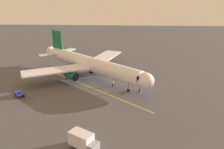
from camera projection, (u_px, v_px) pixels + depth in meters
ground_plane at (91, 75)px, 66.13m from camera, size 220.00×220.00×0.00m
apron_lead_in_line at (88, 86)px, 57.69m from camera, size 30.52×26.22×0.01m
airplane at (90, 64)px, 62.19m from camera, size 33.65×32.32×11.50m
ground_crew_marshaller at (139, 89)px, 54.00m from camera, size 0.43×0.31×1.71m
ground_crew_wing_walker at (135, 75)px, 63.09m from camera, size 0.30×0.43×1.71m
ground_crew_loader at (113, 83)px, 57.25m from camera, size 0.47×0.42×1.71m
belt_loader_near_nose at (19, 94)px, 51.73m from camera, size 3.93×4.23×2.32m
box_truck_portside at (83, 141)px, 34.03m from camera, size 4.96×4.00×2.62m
safety_cone_nose_left at (177, 81)px, 60.49m from camera, size 0.32×0.32×0.55m
safety_cone_nose_right at (150, 78)px, 62.92m from camera, size 0.32×0.32×0.55m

